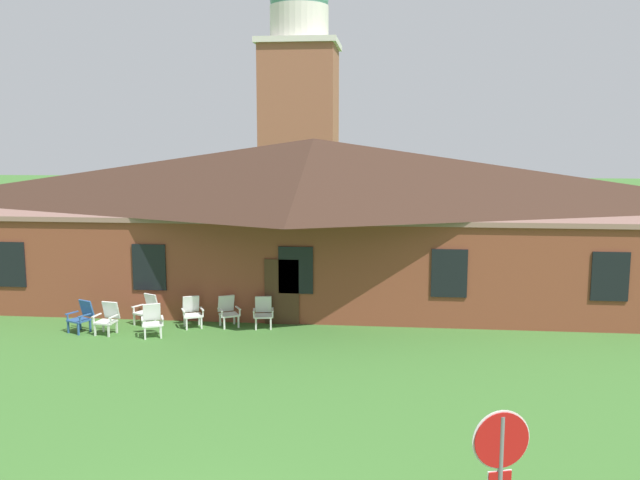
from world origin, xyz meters
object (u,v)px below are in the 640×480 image
stop_sign (501,461)px  lawn_chair_left_end (147,309)px  lawn_chair_far_side (228,310)px  lawn_chair_under_eave (263,311)px  lawn_chair_right_end (192,311)px  lawn_chair_by_porch (82,316)px  lawn_chair_near_door (108,317)px  lawn_chair_middle (152,320)px

stop_sign → lawn_chair_left_end: 14.99m
lawn_chair_far_side → lawn_chair_under_eave: (1.13, -0.01, 0.00)m
lawn_chair_left_end → lawn_chair_right_end: 1.52m
lawn_chair_by_porch → lawn_chair_left_end: (1.68, 1.05, 0.00)m
lawn_chair_near_door → lawn_chair_far_side: size_ratio=1.00×
lawn_chair_near_door → lawn_chair_middle: size_ratio=1.00×
lawn_chair_left_end → lawn_chair_right_end: bearing=-5.8°
lawn_chair_near_door → lawn_chair_right_end: bearing=23.6°
lawn_chair_far_side → lawn_chair_near_door: bearing=-160.4°
lawn_chair_far_side → lawn_chair_under_eave: 1.13m
lawn_chair_near_door → lawn_chair_right_end: (2.32, 1.01, 0.00)m
stop_sign → lawn_chair_by_porch: size_ratio=2.45×
lawn_chair_left_end → lawn_chair_middle: 1.42m
lawn_chair_near_door → lawn_chair_middle: 1.43m
lawn_chair_right_end → lawn_chair_far_side: same height
lawn_chair_left_end → lawn_chair_right_end: size_ratio=1.00×
stop_sign → lawn_chair_right_end: (-7.67, 11.65, -1.15)m
lawn_chair_under_eave → lawn_chair_far_side: bearing=179.6°
lawn_chair_by_porch → lawn_chair_near_door: (0.87, -0.11, 0.00)m
lawn_chair_left_end → lawn_chair_under_eave: same height
stop_sign → lawn_chair_under_eave: (-5.43, 11.84, -1.15)m
lawn_chair_by_porch → lawn_chair_near_door: same height
lawn_chair_by_porch → lawn_chair_left_end: size_ratio=1.00×
lawn_chair_by_porch → lawn_chair_right_end: same height
lawn_chair_far_side → lawn_chair_middle: bearing=-146.3°
lawn_chair_by_porch → lawn_chair_middle: bearing=-5.6°
lawn_chair_near_door → lawn_chair_far_side: 3.63m
lawn_chair_by_porch → lawn_chair_right_end: (3.19, 0.90, 0.00)m
lawn_chair_right_end → lawn_chair_far_side: bearing=10.6°
lawn_chair_right_end → lawn_chair_middle: bearing=-128.4°
lawn_chair_by_porch → stop_sign: bearing=-44.7°
lawn_chair_under_eave → lawn_chair_near_door: bearing=-165.1°
stop_sign → lawn_chair_left_end: stop_sign is taller
lawn_chair_near_door → lawn_chair_under_eave: 4.71m
lawn_chair_left_end → stop_sign: bearing=-52.1°
lawn_chair_middle → lawn_chair_far_side: bearing=33.7°
lawn_chair_right_end → lawn_chair_under_eave: (2.24, 0.20, 0.00)m
lawn_chair_near_door → lawn_chair_far_side: (3.42, 1.22, 0.00)m
lawn_chair_middle → lawn_chair_by_porch: bearing=174.4°
lawn_chair_far_side → lawn_chair_under_eave: same height
lawn_chair_near_door → lawn_chair_left_end: size_ratio=1.00×
lawn_chair_by_porch → lawn_chair_right_end: 3.31m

